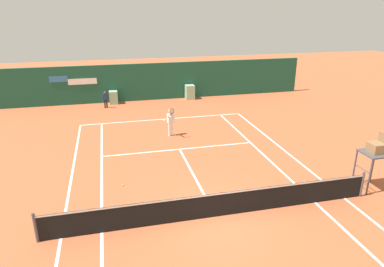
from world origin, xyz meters
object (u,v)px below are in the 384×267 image
(tennis_ball_mid_court, at_px, (216,145))
(tennis_ball_near_service_line, at_px, (123,185))
(player_on_baseline, at_px, (171,120))
(ball_kid_left_post, at_px, (105,98))
(umpire_chair, at_px, (375,152))

(tennis_ball_mid_court, distance_m, tennis_ball_near_service_line, 6.10)
(player_on_baseline, distance_m, ball_kid_left_post, 7.75)
(ball_kid_left_post, bearing_deg, umpire_chair, 120.75)
(player_on_baseline, bearing_deg, tennis_ball_mid_court, 113.99)
(ball_kid_left_post, bearing_deg, tennis_ball_mid_court, 117.80)
(umpire_chair, xyz_separation_m, tennis_ball_near_service_line, (-9.95, 2.58, -1.58))
(player_on_baseline, distance_m, tennis_ball_near_service_line, 6.30)
(tennis_ball_near_service_line, bearing_deg, umpire_chair, -14.56)
(ball_kid_left_post, height_order, tennis_ball_mid_court, ball_kid_left_post)
(umpire_chair, relative_size, ball_kid_left_post, 1.93)
(tennis_ball_mid_court, height_order, tennis_ball_near_service_line, same)
(player_on_baseline, height_order, ball_kid_left_post, player_on_baseline)
(tennis_ball_mid_court, bearing_deg, umpire_chair, -50.69)
(player_on_baseline, xyz_separation_m, ball_kid_left_post, (-3.60, 6.86, -0.23))
(umpire_chair, relative_size, tennis_ball_near_service_line, 35.25)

